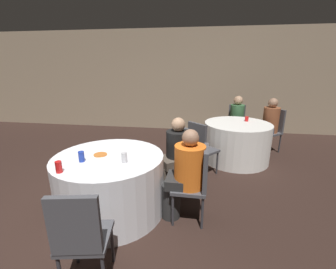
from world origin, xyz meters
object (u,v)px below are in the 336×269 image
soda_can_blue (81,157)px  chair_far_northeast (273,127)px  person_orange_shirt (184,175)px  pizza_plate_near (100,155)px  chair_near_east (198,178)px  table_far (236,142)px  chair_far_north (236,121)px  person_floral_shirt (268,126)px  table_near (111,184)px  soda_can_red (59,167)px  chair_near_northeast (184,155)px  soda_can_silver (124,158)px  chair_near_south (80,234)px  person_black_shirt (174,156)px  person_green_jacket (236,122)px  chair_far_southwest (200,145)px

soda_can_blue → chair_far_northeast: bearing=44.1°
person_orange_shirt → pizza_plate_near: 1.05m
pizza_plate_near → chair_near_east: bearing=-1.1°
table_far → chair_far_north: (0.12, 1.05, 0.17)m
chair_far_north → person_floral_shirt: person_floral_shirt is taller
pizza_plate_near → table_near: bearing=-2.5°
table_far → soda_can_blue: 2.99m
chair_near_east → soda_can_red: (-1.41, -0.48, 0.27)m
chair_near_northeast → table_near: bearing=90.0°
chair_far_north → person_orange_shirt: size_ratio=0.82×
pizza_plate_near → soda_can_silver: (0.36, -0.16, 0.05)m
soda_can_silver → soda_can_blue: (-0.50, -0.05, 0.00)m
person_orange_shirt → soda_can_silver: person_orange_shirt is taller
chair_near_south → person_black_shirt: person_black_shirt is taller
chair_far_northeast → pizza_plate_near: 3.78m
soda_can_silver → chair_far_northeast: bearing=49.0°
person_green_jacket → chair_near_east: bearing=80.6°
pizza_plate_near → chair_far_southwest: bearing=44.0°
table_near → chair_far_southwest: size_ratio=1.44×
chair_far_northeast → soda_can_red: size_ratio=7.67×
table_far → chair_near_east: bearing=-110.0°
chair_near_east → soda_can_blue: 1.37m
table_near → soda_can_silver: bearing=-30.5°
person_green_jacket → soda_can_blue: bearing=61.3°
chair_far_southwest → pizza_plate_near: 1.69m
chair_near_south → chair_near_east: size_ratio=1.00×
chair_far_southwest → person_green_jacket: person_green_jacket is taller
table_far → chair_far_northeast: (0.84, 0.64, 0.17)m
table_near → person_black_shirt: bearing=37.4°
person_black_shirt → soda_can_blue: bearing=90.6°
chair_far_north → person_green_jacket: (-0.02, -0.17, 0.03)m
chair_far_northeast → soda_can_red: 4.28m
table_near → person_floral_shirt: person_floral_shirt is taller
person_orange_shirt → person_floral_shirt: bearing=-31.4°
person_orange_shirt → chair_far_northeast: bearing=-32.5°
soda_can_blue → table_near: bearing=39.9°
table_near → chair_far_north: chair_far_north is taller
chair_far_north → soda_can_blue: size_ratio=7.67×
chair_far_north → pizza_plate_near: 3.62m
chair_far_northeast → soda_can_blue: (-2.88, -2.78, 0.27)m
chair_far_southwest → person_black_shirt: size_ratio=0.83×
chair_near_northeast → person_orange_shirt: 0.68m
chair_near_east → chair_far_southwest: (0.01, 1.18, 0.00)m
chair_far_north → person_orange_shirt: person_orange_shirt is taller
chair_far_northeast → person_orange_shirt: 3.11m
pizza_plate_near → chair_near_northeast: bearing=34.1°
chair_near_east → chair_far_southwest: same height
table_near → pizza_plate_near: pizza_plate_near is taller
chair_near_northeast → person_orange_shirt: (0.06, -0.68, 0.03)m
table_near → chair_near_northeast: bearing=37.4°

